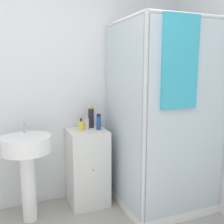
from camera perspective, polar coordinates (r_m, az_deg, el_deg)
The scene contains 8 objects.
wall_back at distance 2.85m, azimuth -16.15°, elevation 4.86°, with size 6.40×0.06×2.50m, color silver.
shower_enclosure at distance 2.84m, azimuth 10.08°, elevation -9.85°, with size 0.91×0.94×1.93m.
vanity_cabinet at distance 2.90m, azimuth -5.37°, elevation -11.80°, with size 0.40×0.42×0.82m.
sink at distance 2.62m, azimuth -18.03°, elevation -9.23°, with size 0.46×0.46×0.97m.
soap_dispenser at distance 2.76m, azimuth -6.77°, elevation -2.94°, with size 0.06×0.06×0.13m.
shampoo_bottle_tall_black at distance 2.86m, azimuth -4.59°, elevation -1.17°, with size 0.06×0.06×0.23m.
shampoo_bottle_blue at distance 2.77m, azimuth -2.92°, elevation -2.22°, with size 0.05×0.05×0.17m.
lotion_bottle_white at distance 2.80m, azimuth -5.48°, elevation -2.53°, with size 0.05×0.05×0.15m.
Camera 1 is at (-0.29, -1.13, 1.47)m, focal length 42.00 mm.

